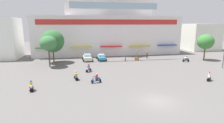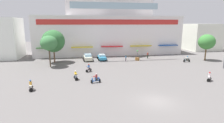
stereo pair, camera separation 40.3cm
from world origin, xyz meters
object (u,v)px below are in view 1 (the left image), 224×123
scooter_rider_6 (96,79)px  scooter_rider_8 (209,77)px  plaza_tree_2 (48,43)px  pedestrian_0 (125,57)px  scooter_rider_4 (76,76)px  scooter_rider_7 (186,59)px  plaza_tree_1 (206,42)px  parked_car_1 (101,57)px  plaza_tree_0 (53,41)px  parked_car_0 (87,57)px  scooter_rider_3 (31,86)px  pedestrian_1 (147,55)px  balloon_vendor_cart (137,56)px  scooter_rider_1 (89,69)px

scooter_rider_6 → scooter_rider_8: (17.75, -2.33, 0.02)m
plaza_tree_2 → scooter_rider_6: bearing=-55.1°
plaza_tree_2 → pedestrian_0: plaza_tree_2 is taller
scooter_rider_4 → scooter_rider_7: bearing=19.9°
plaza_tree_1 → parked_car_1: size_ratio=1.53×
parked_car_1 → scooter_rider_8: bearing=-53.5°
plaza_tree_0 → parked_car_0: size_ratio=1.76×
scooter_rider_3 → pedestrian_1: bearing=38.6°
balloon_vendor_cart → scooter_rider_7: bearing=-19.3°
scooter_rider_4 → scooter_rider_3: bearing=-146.5°
plaza_tree_2 → scooter_rider_4: plaza_tree_2 is taller
scooter_rider_1 → scooter_rider_4: (-2.32, -4.51, -0.01)m
parked_car_1 → scooter_rider_3: scooter_rider_3 is taller
scooter_rider_4 → balloon_vendor_cart: (14.66, 13.09, 0.47)m
plaza_tree_1 → scooter_rider_6: size_ratio=4.09×
parked_car_0 → scooter_rider_8: (18.14, -19.60, -0.17)m
parked_car_0 → pedestrian_0: 9.27m
plaza_tree_1 → scooter_rider_1: (-28.81, -5.79, -3.92)m
scooter_rider_6 → pedestrian_0: bearing=60.0°
scooter_rider_8 → pedestrian_0: (-9.21, 17.11, 0.32)m
scooter_rider_8 → plaza_tree_1: bearing=55.2°
scooter_rider_4 → scooter_rider_6: size_ratio=0.97×
parked_car_1 → scooter_rider_6: 17.77m
parked_car_0 → scooter_rider_3: (-8.62, -19.02, -0.16)m
plaza_tree_0 → parked_car_1: (11.22, 1.21, -4.28)m
scooter_rider_7 → pedestrian_0: pedestrian_0 is taller
scooter_rider_4 → scooter_rider_7: size_ratio=1.02×
parked_car_0 → scooter_rider_6: 17.28m
plaza_tree_1 → scooter_rider_8: (-10.29, -14.80, -3.91)m
plaza_tree_1 → parked_car_0: plaza_tree_1 is taller
plaza_tree_2 → scooter_rider_8: (26.23, -14.48, -4.36)m
plaza_tree_1 → plaza_tree_2: (-36.53, -0.32, 0.45)m
scooter_rider_3 → scooter_rider_6: size_ratio=1.00×
scooter_rider_7 → scooter_rider_8: size_ratio=0.97×
scooter_rider_6 → plaza_tree_1: bearing=24.0°
scooter_rider_1 → plaza_tree_1: bearing=11.4°
parked_car_0 → scooter_rider_6: size_ratio=2.75×
plaza_tree_2 → scooter_rider_3: bearing=-92.2°
plaza_tree_2 → scooter_rider_6: (8.48, -12.15, -4.38)m
plaza_tree_0 → scooter_rider_7: size_ratio=5.09×
scooter_rider_1 → parked_car_1: bearing=70.4°
plaza_tree_0 → balloon_vendor_cart: (19.72, -1.03, -3.92)m
plaza_tree_1 → scooter_rider_4: 33.02m
scooter_rider_3 → pedestrian_0: (17.55, 16.53, 0.31)m
scooter_rider_3 → scooter_rider_6: 9.18m
parked_car_1 → pedestrian_1: pedestrian_1 is taller
scooter_rider_7 → pedestrian_1: bearing=141.1°
plaza_tree_1 → scooter_rider_1: 29.64m
parked_car_1 → plaza_tree_1: bearing=-11.4°
scooter_rider_7 → plaza_tree_1: bearing=10.6°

